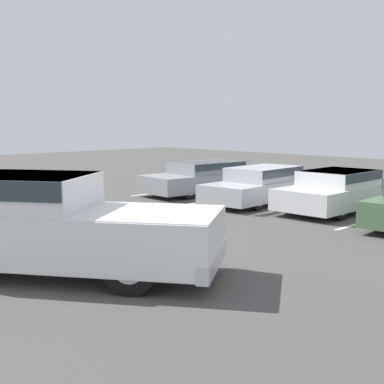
{
  "coord_description": "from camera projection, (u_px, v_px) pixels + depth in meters",
  "views": [
    {
      "loc": [
        9.41,
        -4.73,
        2.7
      ],
      "look_at": [
        0.47,
        3.95,
        1.0
      ],
      "focal_mm": 50.0,
      "sensor_mm": 36.0,
      "label": 1
    }
  ],
  "objects": [
    {
      "name": "ground_plane",
      "position": [
        28.0,
        260.0,
        10.31
      ],
      "size": [
        60.0,
        60.0,
        0.0
      ],
      "primitive_type": "plane",
      "color": "#4C4947"
    },
    {
      "name": "stall_stripe_a",
      "position": [
        177.0,
        190.0,
        20.45
      ],
      "size": [
        0.12,
        4.46,
        0.01
      ],
      "primitive_type": "cube",
      "color": "white",
      "rests_on": "ground_plane"
    },
    {
      "name": "stall_stripe_b",
      "position": [
        230.0,
        198.0,
        18.52
      ],
      "size": [
        0.12,
        4.46,
        0.01
      ],
      "primitive_type": "cube",
      "color": "white",
      "rests_on": "ground_plane"
    },
    {
      "name": "stall_stripe_c",
      "position": [
        296.0,
        207.0,
        16.59
      ],
      "size": [
        0.12,
        4.46,
        0.01
      ],
      "primitive_type": "cube",
      "color": "white",
      "rests_on": "ground_plane"
    },
    {
      "name": "stall_stripe_d",
      "position": [
        379.0,
        218.0,
        14.65
      ],
      "size": [
        0.12,
        4.46,
        0.01
      ],
      "primitive_type": "cube",
      "color": "white",
      "rests_on": "ground_plane"
    },
    {
      "name": "pickup_truck",
      "position": [
        44.0,
        224.0,
        9.32
      ],
      "size": [
        6.19,
        5.14,
        1.75
      ],
      "rotation": [
        0.0,
        0.0,
        0.61
      ],
      "color": "white",
      "rests_on": "ground_plane"
    },
    {
      "name": "parked_sedan_a",
      "position": [
        205.0,
        176.0,
        19.59
      ],
      "size": [
        2.18,
        4.92,
        1.16
      ],
      "rotation": [
        0.0,
        0.0,
        -1.64
      ],
      "color": "gray",
      "rests_on": "ground_plane"
    },
    {
      "name": "parked_sedan_b",
      "position": [
        262.0,
        184.0,
        17.34
      ],
      "size": [
        2.06,
        4.69,
        1.17
      ],
      "rotation": [
        0.0,
        0.0,
        -1.49
      ],
      "color": "#B7BABF",
      "rests_on": "ground_plane"
    },
    {
      "name": "parked_sedan_c",
      "position": [
        337.0,
        189.0,
        15.75
      ],
      "size": [
        1.94,
        4.28,
        1.21
      ],
      "rotation": [
        0.0,
        0.0,
        -1.55
      ],
      "color": "silver",
      "rests_on": "ground_plane"
    }
  ]
}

